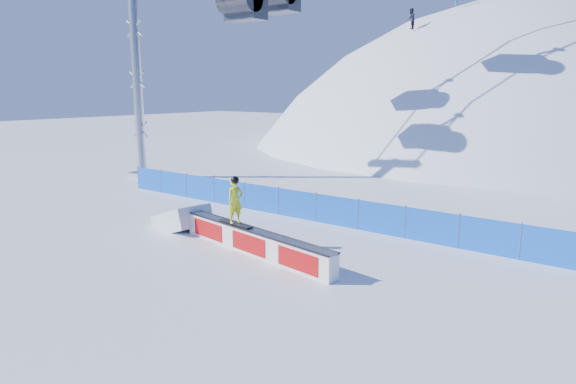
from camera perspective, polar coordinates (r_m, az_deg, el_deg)
The scene contains 7 objects.
ground at distance 18.78m, azimuth -7.30°, elevation -5.57°, with size 160.00×160.00×0.00m, color white.
snow_hill at distance 60.82m, azimuth 23.08°, elevation -12.25°, with size 64.00×64.00×64.00m.
safety_fence at distance 21.92m, azimuth 0.98°, elevation -1.38°, with size 22.05×0.05×1.30m.
rail_box at distance 17.26m, azimuth -3.82°, elevation -5.55°, with size 7.18×1.64×0.86m.
snow_ramp at distance 20.92m, azimuth -11.67°, elevation -3.94°, with size 2.23×1.49×0.84m, color white, non-canonical shape.
snowboarder at distance 17.68m, azimuth -5.88°, elevation -0.94°, with size 1.63×0.66×1.68m.
distant_skiers at distance 45.51m, azimuth 23.86°, elevation 18.43°, with size 19.85×5.67×5.04m.
Camera 1 is at (12.77, -12.64, 5.45)m, focal length 32.00 mm.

